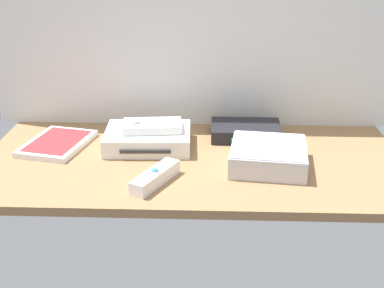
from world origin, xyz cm
name	(u,v)px	position (x,y,z in cm)	size (l,w,h in cm)	color
ground_plane	(192,163)	(0.00, 0.00, -1.00)	(100.00, 48.00, 2.00)	#936D47
back_wall	(196,7)	(0.00, 24.60, 32.00)	(110.00, 1.20, 64.00)	white
game_console	(148,139)	(-11.29, 7.38, 2.20)	(21.57, 17.09, 4.40)	white
mini_computer	(268,156)	(17.58, -3.16, 2.64)	(18.88, 18.88, 5.30)	silver
game_case	(57,143)	(-34.15, 6.89, 0.76)	(17.39, 21.50, 1.56)	white
network_router	(246,131)	(13.52, 14.85, 1.70)	(18.07, 12.48, 3.40)	black
remote_wand	(155,177)	(-7.38, -12.79, 1.51)	(9.96, 14.81, 3.40)	white
remote_classic_pad	(152,126)	(-10.13, 7.74, 5.41)	(15.14, 9.42, 2.40)	white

